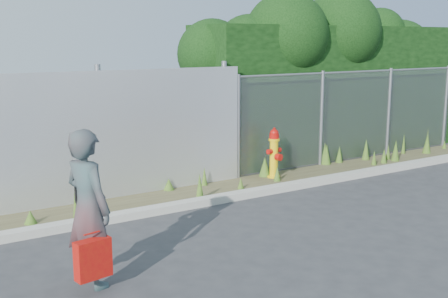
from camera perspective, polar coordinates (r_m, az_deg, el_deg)
name	(u,v)px	position (r m, az deg, el deg)	size (l,w,h in m)	color
ground	(294,231)	(8.21, 7.11, -8.25)	(80.00, 80.00, 0.00)	#333235
curb	(226,198)	(9.57, 0.23, -4.95)	(16.00, 0.22, 0.12)	#ADAA9C
weed_strip	(207,184)	(10.20, -1.72, -3.57)	(16.00, 1.28, 0.52)	brown
corrugated_fence	(7,145)	(9.25, -21.22, 0.35)	(8.50, 0.21, 2.30)	silver
chainlink_fence	(356,115)	(12.95, 13.30, 3.37)	(6.50, 0.07, 2.05)	gray
hedge	(330,68)	(13.65, 10.72, 8.11)	(7.72, 2.16, 3.82)	black
fire_hydrant	(274,154)	(11.05, 5.11, -0.50)	(0.34, 0.30, 1.01)	yellow
woman	(88,208)	(6.36, -13.63, -5.88)	(0.65, 0.42, 1.77)	#10696A
red_tote_bag	(93,259)	(6.24, -13.17, -10.81)	(0.39, 0.14, 0.51)	#AB090A
black_shoulder_bag	(86,195)	(6.48, -13.88, -4.51)	(0.23, 0.10, 0.17)	black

